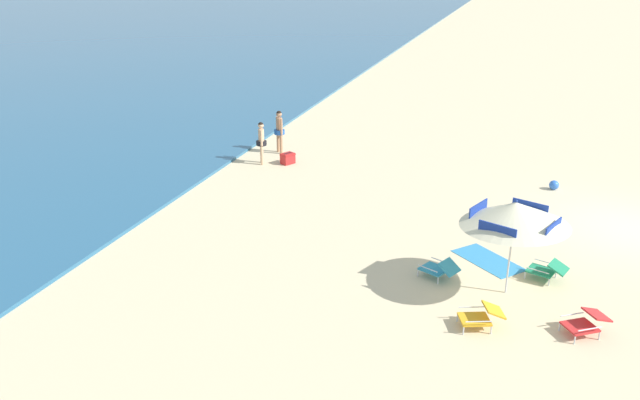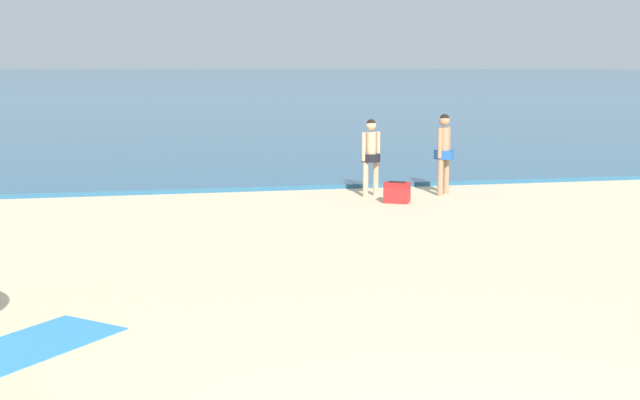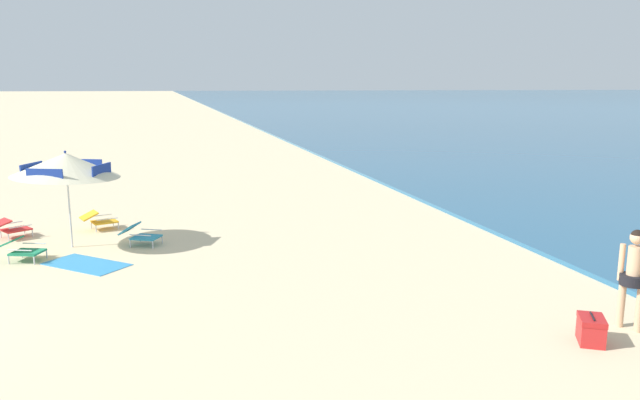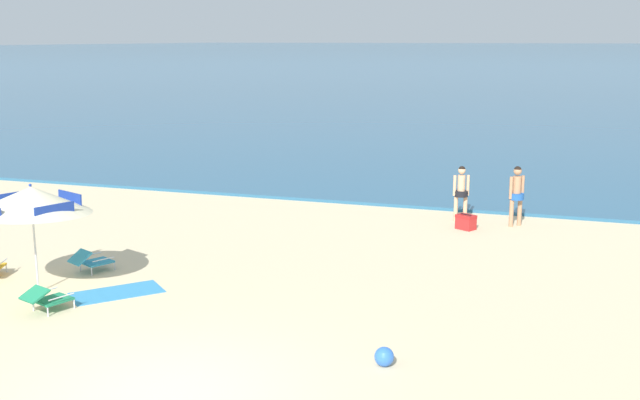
# 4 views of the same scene
# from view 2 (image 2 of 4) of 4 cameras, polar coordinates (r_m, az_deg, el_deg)

# --- Properties ---
(ocean_water) EXTENTS (800.00, 800.00, 0.10)m
(ocean_water) POSITION_cam_2_polar(r_m,az_deg,el_deg) (418.00, -11.98, 8.38)
(ocean_water) COLOR #285B7F
(ocean_water) RESTS_ON ground
(person_standing_near_shore) EXTENTS (0.41, 0.41, 1.69)m
(person_standing_near_shore) POSITION_cam_2_polar(r_m,az_deg,el_deg) (17.90, 8.28, 3.44)
(person_standing_near_shore) COLOR tan
(person_standing_near_shore) RESTS_ON ground
(person_standing_beside) EXTENTS (0.44, 0.39, 1.59)m
(person_standing_beside) POSITION_cam_2_polar(r_m,az_deg,el_deg) (17.56, 3.42, 3.23)
(person_standing_beside) COLOR #D8A87F
(person_standing_beside) RESTS_ON ground
(cooler_box) EXTENTS (0.60, 0.55, 0.43)m
(cooler_box) POSITION_cam_2_polar(r_m,az_deg,el_deg) (16.85, 5.17, 0.51)
(cooler_box) COLOR red
(cooler_box) RESTS_ON ground
(beach_towel) EXTENTS (1.88, 1.94, 0.01)m
(beach_towel) POSITION_cam_2_polar(r_m,az_deg,el_deg) (8.75, -18.95, -9.22)
(beach_towel) COLOR #3384BC
(beach_towel) RESTS_ON ground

